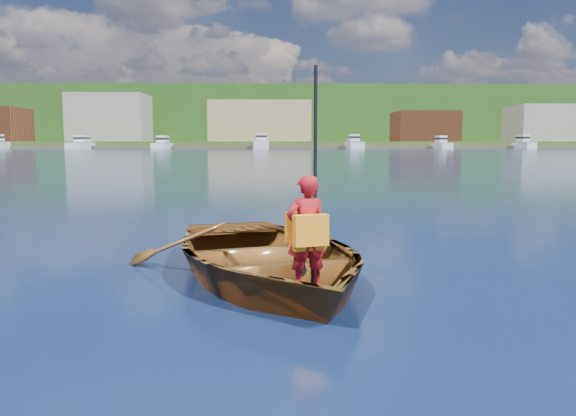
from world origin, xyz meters
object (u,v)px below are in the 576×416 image
rowboat (265,256)px  marina_yachts (230,144)px  child_paddler (307,231)px  dock (308,147)px

rowboat → marina_yachts: (-11.69, 143.51, 1.11)m
child_paddler → marina_yachts: size_ratio=0.02×
dock → marina_yachts: marina_yachts is taller
rowboat → child_paddler: child_paddler is taller
dock → child_paddler: bearing=-93.4°
rowboat → child_paddler: size_ratio=2.15×
rowboat → child_paddler: bearing=-62.6°
dock → marina_yachts: bearing=-167.5°
rowboat → dock: 148.46m
child_paddler → dock: 149.24m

